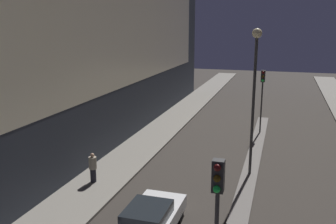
{
  "coord_description": "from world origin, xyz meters",
  "views": [
    {
      "loc": [
        1.46,
        -4.87,
        8.53
      ],
      "look_at": [
        -7.12,
        22.86,
        1.65
      ],
      "focal_mm": 40.0,
      "sensor_mm": 36.0,
      "label": 1
    }
  ],
  "objects": [
    {
      "name": "car_left_lane",
      "position": [
        -3.35,
        8.11,
        0.73
      ],
      "size": [
        1.94,
        4.49,
        1.41
      ],
      "color": "silver",
      "rests_on": "ground"
    },
    {
      "name": "street_lamp",
      "position": [
        0.0,
        15.73,
        5.7
      ],
      "size": [
        0.52,
        0.52,
        8.16
      ],
      "color": "#383838",
      "rests_on": "median_strip"
    },
    {
      "name": "traffic_light_near",
      "position": [
        0.0,
        4.31,
        3.73
      ],
      "size": [
        0.32,
        0.42,
        4.92
      ],
      "color": "#383838",
      "rests_on": "median_strip"
    },
    {
      "name": "traffic_light_mid",
      "position": [
        0.0,
        24.45,
        3.73
      ],
      "size": [
        0.32,
        0.42,
        4.92
      ],
      "color": "#383838",
      "rests_on": "median_strip"
    },
    {
      "name": "median_strip",
      "position": [
        0.0,
        15.24,
        0.07
      ],
      "size": [
        0.91,
        28.48,
        0.14
      ],
      "color": "#66605B",
      "rests_on": "ground"
    },
    {
      "name": "pedestrian_on_left_sidewalk",
      "position": [
        -8.02,
        12.02,
        0.99
      ],
      "size": [
        0.42,
        0.42,
        1.63
      ],
      "color": "black",
      "rests_on": "sidewalk_left"
    }
  ]
}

